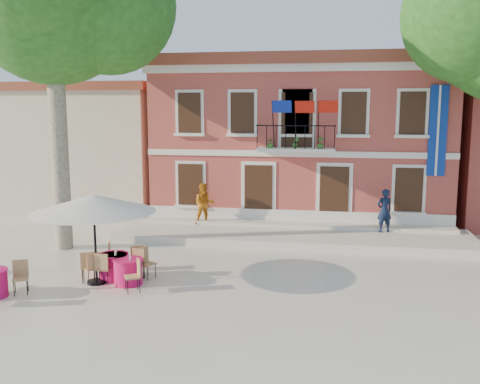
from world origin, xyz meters
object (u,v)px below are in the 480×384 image
cafe_table_0 (113,266)px  pedestrian_orange (204,204)px  pedestrian_navy (384,211)px  cafe_table_3 (114,264)px  cafe_table_4 (128,270)px  patio_umbrella (94,204)px

cafe_table_0 → pedestrian_orange: bearing=79.7°
pedestrian_navy → cafe_table_3: size_ratio=0.95×
cafe_table_0 → cafe_table_4: (0.62, -0.38, 0.01)m
cafe_table_0 → pedestrian_navy: bearing=37.5°
cafe_table_4 → patio_umbrella: bearing=-175.4°
pedestrian_navy → cafe_table_0: 10.88m
patio_umbrella → pedestrian_navy: patio_umbrella is taller
patio_umbrella → pedestrian_orange: bearing=77.7°
cafe_table_3 → cafe_table_4: (0.66, -0.53, 0.00)m
pedestrian_navy → cafe_table_3: bearing=15.0°
patio_umbrella → cafe_table_0: 2.08m
cafe_table_0 → cafe_table_3: (-0.04, 0.15, 0.01)m
patio_umbrella → cafe_table_3: patio_umbrella is taller
pedestrian_orange → cafe_table_4: bearing=-110.8°
patio_umbrella → cafe_table_0: (0.35, 0.46, -2.00)m
cafe_table_0 → cafe_table_3: same height
pedestrian_navy → cafe_table_4: 10.63m
pedestrian_orange → cafe_table_4: 7.21m
patio_umbrella → pedestrian_navy: 11.47m
pedestrian_navy → cafe_table_0: bearing=15.8°
pedestrian_navy → cafe_table_3: (-8.65, -6.45, -0.74)m
patio_umbrella → cafe_table_4: size_ratio=1.93×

